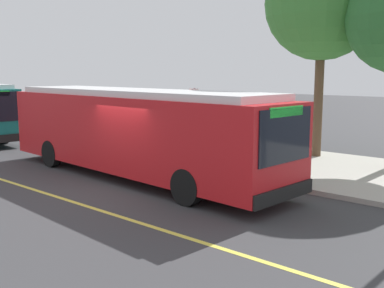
{
  "coord_description": "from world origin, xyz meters",
  "views": [
    {
      "loc": [
        10.61,
        -9.22,
        3.5
      ],
      "look_at": [
        1.24,
        1.48,
        1.29
      ],
      "focal_mm": 43.04,
      "sensor_mm": 36.0,
      "label": 1
    }
  ],
  "objects_px": {
    "route_sign_post": "(194,115)",
    "pedestrian_commuter": "(203,138)",
    "waiting_bench": "(181,137)",
    "transit_bus_main": "(135,130)"
  },
  "relations": [
    {
      "from": "route_sign_post",
      "to": "pedestrian_commuter",
      "type": "relative_size",
      "value": 1.66
    },
    {
      "from": "waiting_bench",
      "to": "route_sign_post",
      "type": "height_order",
      "value": "route_sign_post"
    },
    {
      "from": "waiting_bench",
      "to": "pedestrian_commuter",
      "type": "height_order",
      "value": "pedestrian_commuter"
    },
    {
      "from": "route_sign_post",
      "to": "pedestrian_commuter",
      "type": "distance_m",
      "value": 0.91
    },
    {
      "from": "route_sign_post",
      "to": "pedestrian_commuter",
      "type": "height_order",
      "value": "route_sign_post"
    },
    {
      "from": "transit_bus_main",
      "to": "route_sign_post",
      "type": "bearing_deg",
      "value": 77.31
    },
    {
      "from": "waiting_bench",
      "to": "transit_bus_main",
      "type": "bearing_deg",
      "value": -64.28
    },
    {
      "from": "waiting_bench",
      "to": "pedestrian_commuter",
      "type": "bearing_deg",
      "value": -34.3
    },
    {
      "from": "route_sign_post",
      "to": "waiting_bench",
      "type": "bearing_deg",
      "value": 140.25
    },
    {
      "from": "pedestrian_commuter",
      "to": "waiting_bench",
      "type": "bearing_deg",
      "value": 145.7
    }
  ]
}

